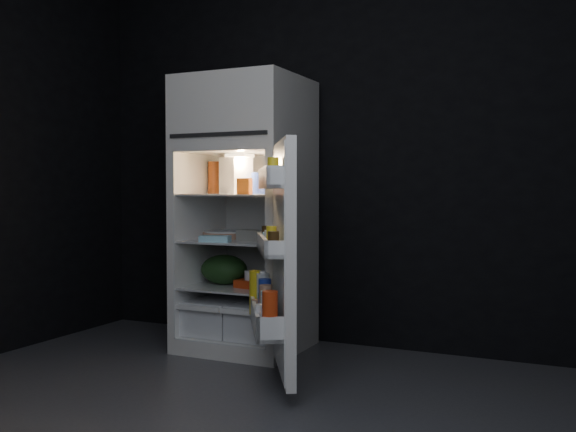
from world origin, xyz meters
The scene contains 17 objects.
floor centered at (0.00, 0.00, 0.00)m, with size 4.00×3.40×0.00m, color #46464B.
wall_back centered at (0.00, 1.70, 1.35)m, with size 4.00×0.00×2.70m, color black.
refrigerator centered at (-0.64, 1.32, 0.96)m, with size 0.76×0.71×1.78m.
fridge_door centered at (-0.08, 0.62, 0.68)m, with size 0.53×0.72×1.22m.
milk_jug centered at (-0.71, 1.30, 1.15)m, with size 0.16×0.16×0.24m, color white.
mayo_jar centered at (-0.54, 1.32, 1.10)m, with size 0.11×0.11×0.14m, color navy.
jam_jar centered at (-0.40, 1.31, 1.09)m, with size 0.11×0.11×0.13m, color #31210D.
amber_bottle centered at (-0.91, 1.35, 1.14)m, with size 0.08×0.08×0.22m, color #AD4C1B.
small_carton centered at (-0.53, 1.08, 1.08)m, with size 0.08×0.06×0.10m, color #CA5D17.
egg_carton centered at (-0.50, 1.21, 0.76)m, with size 0.27×0.10×0.07m, color gray.
pie centered at (-0.81, 1.34, 0.75)m, with size 0.33×0.33×0.04m, color #A97659.
flat_package centered at (-0.72, 1.04, 0.75)m, with size 0.19×0.09×0.04m, color #9AD9EE.
wrapped_pkg centered at (-0.49, 1.44, 0.75)m, with size 0.12×0.10×0.05m, color beige.
produce_bag centered at (-0.78, 1.26, 0.52)m, with size 0.32×0.27×0.20m, color #193815.
yogurt_tray centered at (-0.49, 1.19, 0.45)m, with size 0.29×0.16×0.05m, color red.
small_can_red centered at (-0.46, 1.46, 0.47)m, with size 0.07×0.07×0.09m, color red.
small_can_silver centered at (-0.43, 1.42, 0.47)m, with size 0.07×0.07×0.09m, color silver.
Camera 1 is at (1.40, -2.41, 1.06)m, focal length 40.00 mm.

